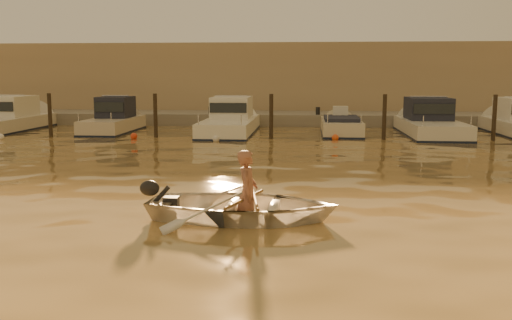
# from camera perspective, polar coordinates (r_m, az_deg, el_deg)

# --- Properties ---
(ground_plane) EXTENTS (160.00, 160.00, 0.00)m
(ground_plane) POSITION_cam_1_polar(r_m,az_deg,el_deg) (12.14, -1.60, -5.11)
(ground_plane) COLOR brown
(ground_plane) RESTS_ON ground
(dinghy) EXTENTS (3.96, 2.96, 0.78)m
(dinghy) POSITION_cam_1_polar(r_m,az_deg,el_deg) (11.38, -1.34, -4.64)
(dinghy) COLOR silver
(dinghy) RESTS_ON ground_plane
(person) EXTENTS (0.45, 0.65, 1.70)m
(person) POSITION_cam_1_polar(r_m,az_deg,el_deg) (11.30, -0.85, -3.29)
(person) COLOR #945D4A
(person) RESTS_ON dinghy
(outboard_motor) EXTENTS (0.93, 0.46, 0.70)m
(outboard_motor) POSITION_cam_1_polar(r_m,az_deg,el_deg) (11.74, -8.58, -4.27)
(outboard_motor) COLOR black
(outboard_motor) RESTS_ON dinghy
(oar_port) EXTENTS (0.35, 2.09, 0.13)m
(oar_port) POSITION_cam_1_polar(r_m,az_deg,el_deg) (11.31, -0.09, -3.95)
(oar_port) COLOR olive
(oar_port) RESTS_ON dinghy
(oar_starboard) EXTENTS (0.57, 2.05, 0.13)m
(oar_starboard) POSITION_cam_1_polar(r_m,az_deg,el_deg) (11.34, -1.09, -3.91)
(oar_starboard) COLOR brown
(oar_starboard) RESTS_ON dinghy
(moored_boat_0) EXTENTS (2.55, 8.01, 1.75)m
(moored_boat_0) POSITION_cam_1_polar(r_m,az_deg,el_deg) (31.80, -24.04, 3.79)
(moored_boat_0) COLOR silver
(moored_boat_0) RESTS_ON ground_plane
(moored_boat_1) EXTENTS (1.93, 5.85, 1.75)m
(moored_boat_1) POSITION_cam_1_polar(r_m,az_deg,el_deg) (29.43, -14.14, 3.94)
(moored_boat_1) COLOR beige
(moored_boat_1) RESTS_ON ground_plane
(moored_boat_2) EXTENTS (2.34, 7.82, 1.75)m
(moored_boat_2) POSITION_cam_1_polar(r_m,az_deg,el_deg) (28.05, -2.61, 3.98)
(moored_boat_2) COLOR white
(moored_boat_2) RESTS_ON ground_plane
(moored_boat_3) EXTENTS (1.84, 5.40, 0.95)m
(moored_boat_3) POSITION_cam_1_polar(r_m,az_deg,el_deg) (27.89, 8.50, 3.04)
(moored_boat_3) COLOR beige
(moored_boat_3) RESTS_ON ground_plane
(moored_boat_4) EXTENTS (2.45, 7.48, 1.75)m
(moored_boat_4) POSITION_cam_1_polar(r_m,az_deg,el_deg) (28.42, 17.05, 3.67)
(moored_boat_4) COLOR silver
(moored_boat_4) RESTS_ON ground_plane
(piling_0) EXTENTS (0.18, 0.18, 2.20)m
(piling_0) POSITION_cam_1_polar(r_m,az_deg,el_deg) (28.21, -19.90, 4.06)
(piling_0) COLOR #2D2319
(piling_0) RESTS_ON ground_plane
(piling_1) EXTENTS (0.18, 0.18, 2.20)m
(piling_1) POSITION_cam_1_polar(r_m,az_deg,el_deg) (26.49, -10.02, 4.18)
(piling_1) COLOR #2D2319
(piling_1) RESTS_ON ground_plane
(piling_2) EXTENTS (0.18, 0.18, 2.20)m
(piling_2) POSITION_cam_1_polar(r_m,az_deg,el_deg) (25.63, 1.53, 4.17)
(piling_2) COLOR #2D2319
(piling_2) RESTS_ON ground_plane
(piling_3) EXTENTS (0.18, 0.18, 2.20)m
(piling_3) POSITION_cam_1_polar(r_m,az_deg,el_deg) (25.81, 12.70, 3.99)
(piling_3) COLOR #2D2319
(piling_3) RESTS_ON ground_plane
(piling_4) EXTENTS (0.18, 0.18, 2.20)m
(piling_4) POSITION_cam_1_polar(r_m,az_deg,el_deg) (26.84, 22.72, 3.71)
(piling_4) COLOR #2D2319
(piling_4) RESTS_ON ground_plane
(fender_a) EXTENTS (0.30, 0.30, 0.30)m
(fender_a) POSITION_cam_1_polar(r_m,az_deg,el_deg) (27.84, -24.17, 2.11)
(fender_a) COLOR white
(fender_a) RESTS_ON ground_plane
(fender_b) EXTENTS (0.30, 0.30, 0.30)m
(fender_b) POSITION_cam_1_polar(r_m,az_deg,el_deg) (26.30, -12.11, 2.34)
(fender_b) COLOR red
(fender_b) RESTS_ON ground_plane
(fender_c) EXTENTS (0.30, 0.30, 0.30)m
(fender_c) POSITION_cam_1_polar(r_m,az_deg,el_deg) (24.66, -4.02, 2.11)
(fender_c) COLOR silver
(fender_c) RESTS_ON ground_plane
(fender_d) EXTENTS (0.30, 0.30, 0.30)m
(fender_d) POSITION_cam_1_polar(r_m,az_deg,el_deg) (25.36, 7.93, 2.23)
(fender_d) COLOR #E7501B
(fender_d) RESTS_ON ground_plane
(fender_e) EXTENTS (0.30, 0.30, 0.30)m
(fender_e) POSITION_cam_1_polar(r_m,az_deg,el_deg) (25.61, 20.02, 1.85)
(fender_e) COLOR white
(fender_e) RESTS_ON ground_plane
(quay) EXTENTS (52.00, 4.00, 1.00)m
(quay) POSITION_cam_1_polar(r_m,az_deg,el_deg) (33.35, 2.69, 3.89)
(quay) COLOR gray
(quay) RESTS_ON ground_plane
(waterfront_building) EXTENTS (46.00, 7.00, 4.80)m
(waterfront_building) POSITION_cam_1_polar(r_m,az_deg,el_deg) (38.74, 3.06, 7.87)
(waterfront_building) COLOR #9E8466
(waterfront_building) RESTS_ON quay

